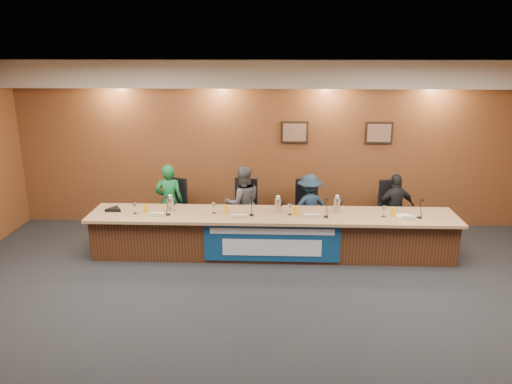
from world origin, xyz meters
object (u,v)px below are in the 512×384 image
(panelist_c, at_px, (309,208))
(office_chair_b, at_px, (243,212))
(office_chair_a, at_px, (171,211))
(carafe_mid, at_px, (278,205))
(office_chair_c, at_px, (309,213))
(panelist_a, at_px, (169,202))
(office_chair_d, at_px, (393,214))
(dais_body, at_px, (272,235))
(banner, at_px, (272,243))
(speakerphone, at_px, (114,209))
(carafe_right, at_px, (337,205))
(panelist_b, at_px, (243,203))
(carafe_left, at_px, (171,205))
(panelist_d, at_px, (395,208))

(panelist_c, relative_size, office_chair_b, 2.58)
(office_chair_a, bearing_deg, carafe_mid, 3.56)
(office_chair_b, bearing_deg, office_chair_c, 10.99)
(panelist_a, distance_m, office_chair_d, 4.11)
(dais_body, xyz_separation_m, office_chair_d, (2.21, 0.81, 0.13))
(panelist_c, bearing_deg, carafe_mid, 32.33)
(banner, xyz_separation_m, office_chair_c, (0.66, 1.23, 0.10))
(carafe_mid, height_order, speakerphone, carafe_mid)
(office_chair_d, relative_size, carafe_right, 1.84)
(panelist_b, relative_size, office_chair_a, 2.86)
(office_chair_c, bearing_deg, office_chair_b, 171.51)
(banner, distance_m, carafe_right, 1.27)
(dais_body, xyz_separation_m, panelist_b, (-0.54, 0.71, 0.34))
(panelist_a, relative_size, carafe_left, 6.01)
(dais_body, height_order, carafe_right, carafe_right)
(office_chair_b, bearing_deg, panelist_a, -164.77)
(panelist_d, relative_size, office_chair_b, 2.62)
(dais_body, relative_size, panelist_a, 4.29)
(carafe_mid, bearing_deg, speakerphone, -179.36)
(office_chair_d, bearing_deg, panelist_a, 170.48)
(speakerphone, bearing_deg, panelist_c, 11.98)
(panelist_d, bearing_deg, office_chair_a, -15.08)
(dais_body, relative_size, office_chair_d, 12.50)
(office_chair_d, relative_size, carafe_left, 2.06)
(banner, bearing_deg, panelist_c, 59.57)
(office_chair_d, xyz_separation_m, carafe_right, (-1.13, -0.76, 0.40))
(speakerphone, bearing_deg, banner, -8.87)
(panelist_c, distance_m, carafe_right, 0.82)
(office_chair_c, height_order, carafe_right, carafe_right)
(office_chair_c, bearing_deg, carafe_mid, -134.70)
(panelist_d, height_order, speakerphone, panelist_d)
(office_chair_a, height_order, carafe_mid, carafe_mid)
(dais_body, xyz_separation_m, office_chair_c, (0.66, 0.81, 0.13))
(panelist_d, relative_size, office_chair_a, 2.62)
(office_chair_a, bearing_deg, banner, -8.01)
(banner, xyz_separation_m, office_chair_a, (-1.89, 1.23, 0.10))
(panelist_c, xyz_separation_m, office_chair_a, (-2.55, 0.10, -0.14))
(panelist_c, bearing_deg, office_chair_d, 166.07)
(office_chair_b, bearing_deg, panelist_d, 8.91)
(carafe_right, xyz_separation_m, speakerphone, (-3.75, -0.05, -0.11))
(panelist_d, bearing_deg, dais_body, 4.20)
(speakerphone, bearing_deg, panelist_a, 42.00)
(office_chair_a, distance_m, carafe_right, 3.09)
(panelist_b, bearing_deg, office_chair_b, -104.98)
(banner, bearing_deg, carafe_left, 165.65)
(panelist_a, height_order, office_chair_c, panelist_a)
(panelist_d, bearing_deg, banner, 13.37)
(office_chair_b, xyz_separation_m, office_chair_c, (1.20, 0.00, 0.00))
(office_chair_b, height_order, carafe_right, carafe_right)
(panelist_a, height_order, office_chair_b, panelist_a)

